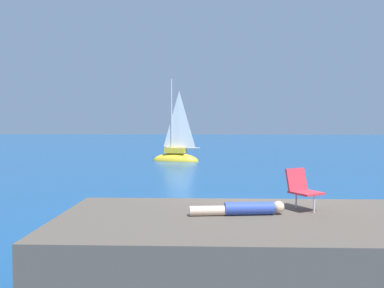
# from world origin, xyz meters

# --- Properties ---
(ground_plane) EXTENTS (160.00, 160.00, 0.00)m
(ground_plane) POSITION_xyz_m (0.00, 0.00, 0.00)
(ground_plane) COLOR navy
(shore_ledge) EXTENTS (6.97, 3.76, 0.87)m
(shore_ledge) POSITION_xyz_m (-0.48, -3.51, 0.44)
(shore_ledge) COLOR brown
(shore_ledge) RESTS_ON ground
(boulder_seaward) EXTENTS (1.04, 1.30, 0.78)m
(boulder_seaward) POSITION_xyz_m (-2.92, -1.41, 0.00)
(boulder_seaward) COLOR brown
(boulder_seaward) RESTS_ON ground
(boulder_inland) EXTENTS (1.88, 1.69, 1.11)m
(boulder_inland) POSITION_xyz_m (2.15, -1.82, 0.00)
(boulder_inland) COLOR brown
(boulder_inland) RESTS_ON ground
(sailboat_near) EXTENTS (3.34, 1.78, 6.05)m
(sailboat_near) POSITION_xyz_m (-3.77, 16.46, 0.33)
(sailboat_near) COLOR yellow
(sailboat_near) RESTS_ON ground
(person_sunbather) EXTENTS (1.76, 0.43, 0.25)m
(person_sunbather) POSITION_xyz_m (-0.56, -3.36, 0.98)
(person_sunbather) COLOR #334CB2
(person_sunbather) RESTS_ON shore_ledge
(beach_chair) EXTENTS (0.73, 0.76, 0.80)m
(beach_chair) POSITION_xyz_m (0.63, -2.82, 1.31)
(beach_chair) COLOR #E03342
(beach_chair) RESTS_ON shore_ledge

